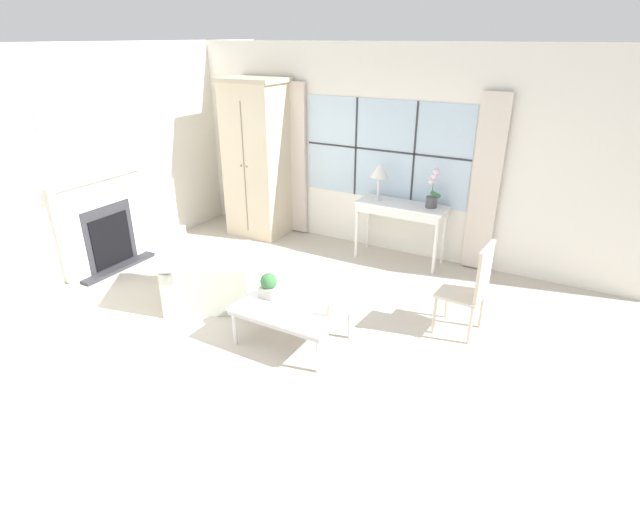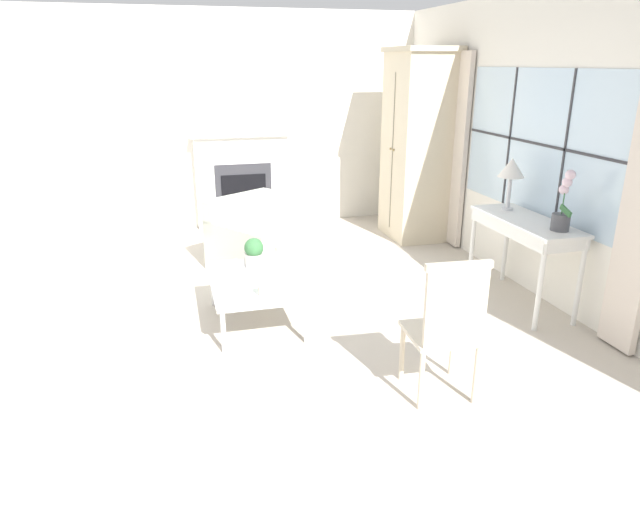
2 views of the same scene
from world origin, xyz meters
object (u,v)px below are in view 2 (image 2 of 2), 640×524
fireplace (242,173)px  armchair_upholstered (262,245)px  pillar_candle (263,289)px  armoire (417,145)px  console_table (525,229)px  potted_orchid (563,208)px  side_chair_wooden (448,323)px  table_lamp (512,169)px  potted_plant_small (254,252)px  coffee_table (255,282)px

fireplace → armchair_upholstered: size_ratio=1.70×
fireplace → pillar_candle: 3.57m
armoire → console_table: bearing=1.8°
fireplace → armoire: armoire is taller
fireplace → potted_orchid: fireplace is taller
console_table → side_chair_wooden: bearing=-47.3°
fireplace → potted_orchid: (3.70, 2.20, 0.27)m
console_table → table_lamp: 0.60m
potted_orchid → potted_plant_small: bearing=-109.6°
table_lamp → pillar_candle: 2.64m
table_lamp → potted_orchid: potted_orchid is taller
fireplace → potted_plant_small: fireplace is taller
armoire → potted_plant_small: size_ratio=9.02×
potted_plant_small → coffee_table: bearing=-7.8°
side_chair_wooden → pillar_candle: bearing=-136.8°
console_table → armchair_upholstered: (-1.55, -2.17, -0.46)m
fireplace → potted_plant_small: 2.84m
coffee_table → potted_plant_small: (-0.30, 0.04, 0.17)m
potted_orchid → pillar_candle: (-0.15, -2.51, -0.52)m
side_chair_wooden → coffee_table: bearing=-145.9°
armchair_upholstered → pillar_candle: bearing=-8.8°
potted_plant_small → pillar_candle: bearing=-3.1°
fireplace → table_lamp: bearing=36.1°
armoire → side_chair_wooden: 3.91m
table_lamp → pillar_candle: table_lamp is taller
armchair_upholstered → potted_orchid: bearing=49.1°
armchair_upholstered → pillar_candle: 1.82m
fireplace → table_lamp: fireplace is taller
console_table → armchair_upholstered: 2.71m
potted_orchid → coffee_table: bearing=-102.9°
fireplace → potted_orchid: bearing=30.7°
potted_orchid → table_lamp: bearing=-177.1°
potted_orchid → coffee_table: size_ratio=0.49×
fireplace → pillar_candle: size_ratio=15.05×
console_table → potted_orchid: (0.38, 0.06, 0.28)m
armchair_upholstered → armoire: bearing=109.7°
table_lamp → armchair_upholstered: 2.67m
table_lamp → potted_orchid: size_ratio=0.96×
armoire → potted_orchid: (2.69, 0.13, -0.17)m
console_table → coffee_table: bearing=-94.5°
armoire → pillar_candle: armoire is taller
armoire → table_lamp: bearing=2.8°
table_lamp → coffee_table: bearing=-86.3°
table_lamp → coffee_table: (0.16, -2.47, -0.83)m
potted_orchid → potted_plant_small: 2.66m
table_lamp → potted_orchid: bearing=2.9°
armchair_upholstered → side_chair_wooden: 2.98m
coffee_table → pillar_candle: bearing=0.3°
console_table → side_chair_wooden: side_chair_wooden is taller
armchair_upholstered → coffee_table: bearing=-11.5°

